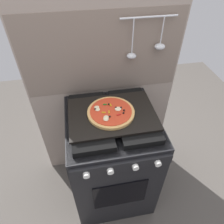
% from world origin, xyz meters
% --- Properties ---
extents(ground_plane, '(4.00, 4.00, 0.00)m').
position_xyz_m(ground_plane, '(0.00, 0.00, 0.00)').
color(ground_plane, '#4C4742').
extents(kitchen_backsplash, '(1.10, 0.09, 1.55)m').
position_xyz_m(kitchen_backsplash, '(0.00, 0.33, 0.79)').
color(kitchen_backsplash, gray).
rests_on(kitchen_backsplash, ground_plane).
extents(stove, '(0.60, 0.64, 0.90)m').
position_xyz_m(stove, '(-0.00, -0.00, 0.45)').
color(stove, black).
rests_on(stove, ground_plane).
extents(baking_tray, '(0.54, 0.38, 0.02)m').
position_xyz_m(baking_tray, '(0.00, 0.00, 0.91)').
color(baking_tray, black).
rests_on(baking_tray, stove).
extents(pizza_left, '(0.29, 0.29, 0.03)m').
position_xyz_m(pizza_left, '(-0.01, -0.00, 0.93)').
color(pizza_left, tan).
rests_on(pizza_left, baking_tray).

